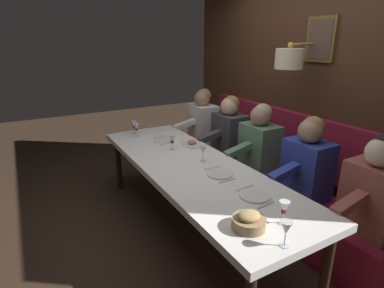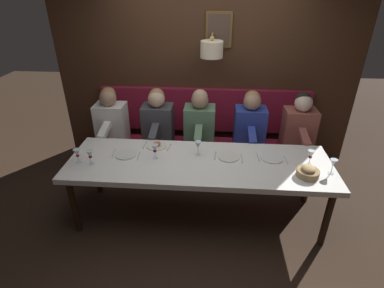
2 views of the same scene
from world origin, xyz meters
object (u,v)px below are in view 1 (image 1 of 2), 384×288
object	(u,v)px
diner_farthest	(203,119)
wine_glass_2	(284,208)
diner_nearest	(374,189)
diner_far	(229,130)
wine_glass_3	(172,140)
wine_glass_1	(136,127)
wine_glass_0	(134,125)
diner_near	(307,162)
wine_glass_5	(203,150)
dining_table	(192,171)
bread_bowl	(249,221)
diner_middle	(259,142)
wine_glass_4	(286,229)

from	to	relation	value
diner_farthest	wine_glass_2	bearing A→B (deg)	-109.60
diner_nearest	diner_far	xyz separation A→B (m)	(0.00, 1.85, 0.00)
wine_glass_3	wine_glass_1	bearing A→B (deg)	104.80
diner_nearest	wine_glass_0	world-z (taller)	diner_nearest
diner_far	diner_near	bearing A→B (deg)	-90.00
diner_farthest	wine_glass_2	world-z (taller)	diner_farthest
wine_glass_3	wine_glass_5	distance (m)	0.47
dining_table	bread_bowl	size ratio (longest dim) A/B	12.83
wine_glass_3	diner_middle	bearing A→B (deg)	-27.17
diner_far	wine_glass_1	size ratio (longest dim) A/B	4.82
diner_farthest	wine_glass_0	distance (m)	1.01
dining_table	diner_far	distance (m)	1.08
dining_table	diner_near	world-z (taller)	diner_near
diner_middle	diner_farthest	world-z (taller)	same
wine_glass_3	wine_glass_4	distance (m)	1.82
diner_near	wine_glass_1	bearing A→B (deg)	120.35
wine_glass_0	wine_glass_4	xyz separation A→B (m)	(-0.01, -2.61, 0.00)
diner_middle	bread_bowl	distance (m)	1.56
wine_glass_1	wine_glass_5	size ratio (longest dim) A/B	1.00
diner_near	wine_glass_0	world-z (taller)	diner_near
diner_near	bread_bowl	size ratio (longest dim) A/B	3.60
dining_table	bread_bowl	world-z (taller)	bread_bowl
diner_near	diner_middle	xyz separation A→B (m)	(0.00, 0.66, 0.00)
diner_nearest	diner_middle	size ratio (longest dim) A/B	1.00
diner_middle	wine_glass_2	size ratio (longest dim) A/B	4.82
diner_far	wine_glass_3	world-z (taller)	diner_far
dining_table	wine_glass_4	bearing A→B (deg)	-95.70
wine_glass_0	diner_nearest	bearing A→B (deg)	-68.24
wine_glass_4	bread_bowl	distance (m)	0.27
diner_near	diner_middle	size ratio (longest dim) A/B	1.00
diner_middle	wine_glass_2	distance (m)	1.47
wine_glass_4	dining_table	bearing A→B (deg)	84.30
diner_farthest	wine_glass_0	size ratio (longest dim) A/B	4.82
diner_near	wine_glass_3	distance (m)	1.39
wine_glass_2	wine_glass_3	distance (m)	1.64
wine_glass_0	wine_glass_5	world-z (taller)	same
wine_glass_4	diner_near	bearing A→B (deg)	35.22
diner_nearest	wine_glass_5	size ratio (longest dim) A/B	4.82
diner_near	bread_bowl	bearing A→B (deg)	-156.55
diner_nearest	diner_far	world-z (taller)	same
diner_nearest	wine_glass_1	size ratio (longest dim) A/B	4.82
diner_nearest	diner_far	size ratio (longest dim) A/B	1.00
diner_farthest	wine_glass_4	world-z (taller)	diner_farthest
diner_farthest	wine_glass_0	world-z (taller)	diner_farthest
wine_glass_3	diner_nearest	bearing A→B (deg)	-63.76
diner_far	wine_glass_0	distance (m)	1.21
diner_near	diner_farthest	xyz separation A→B (m)	(0.00, 1.85, 0.00)
diner_near	wine_glass_3	size ratio (longest dim) A/B	4.82
wine_glass_3	wine_glass_4	xyz separation A→B (m)	(-0.16, -1.81, 0.00)
diner_middle	diner_far	size ratio (longest dim) A/B	1.00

